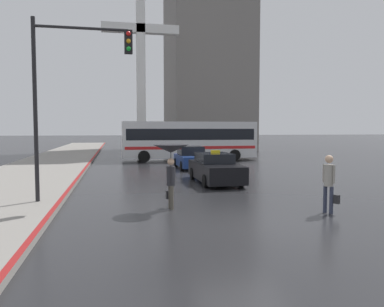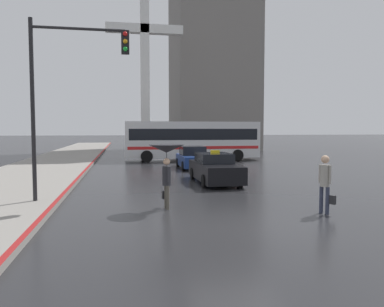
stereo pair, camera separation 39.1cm
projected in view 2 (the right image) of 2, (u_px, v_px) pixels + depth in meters
ground_plane at (234, 223)px, 10.58m from camera, size 300.00×300.00×0.00m
taxi at (215, 169)px, 18.63m from camera, size 1.91×4.74×1.62m
sedan_red at (193, 158)px, 25.43m from camera, size 1.91×4.05×1.49m
city_bus at (192, 139)px, 31.63m from camera, size 11.19×2.68×3.27m
pedestrian_with_umbrella at (167, 155)px, 12.39m from camera, size 1.19×1.19×2.15m
pedestrian_man at (325, 180)px, 11.72m from camera, size 0.44×0.53×1.85m
traffic_light at (69, 79)px, 12.95m from camera, size 3.36×0.38×6.43m
building_tower_near at (212, 21)px, 49.21m from camera, size 10.16×11.62×33.77m
monument_cross at (145, 56)px, 39.08m from camera, size 7.98×0.90×18.13m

